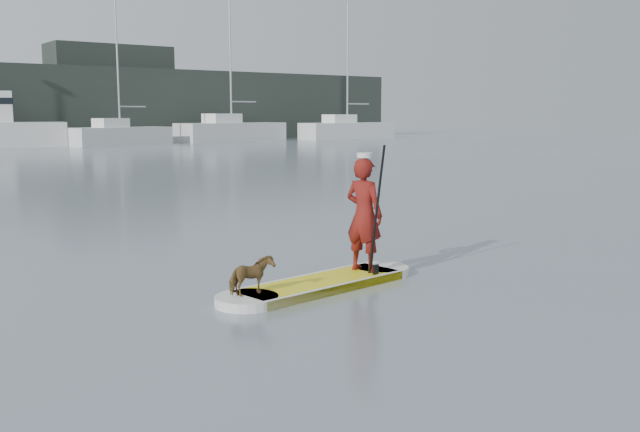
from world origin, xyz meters
TOP-DOWN VIEW (x-y plane):
  - ground at (0.00, 0.00)m, footprint 140.00×140.00m
  - paddleboard at (1.47, 1.58)m, footprint 3.28×1.09m
  - paddler at (2.32, 1.68)m, footprint 0.53×0.67m
  - white_cap at (2.32, 1.68)m, footprint 0.22×0.22m
  - dog at (0.31, 1.44)m, footprint 0.59×0.29m
  - paddle at (2.30, 1.38)m, footprint 0.10×0.30m
  - sailboat_e at (15.15, 44.95)m, footprint 7.88×3.90m
  - sailboat_f at (25.36, 46.58)m, footprint 9.96×4.15m
  - shore_building_east at (18.00, 54.00)m, footprint 10.00×4.00m
  - sailboat_g at (36.29, 44.79)m, footprint 9.09×2.82m

SIDE VIEW (x-z plane):
  - ground at x=0.00m, z-range 0.00..0.00m
  - paddleboard at x=1.47m, z-range 0.00..0.12m
  - dog at x=0.31m, z-range 0.12..0.61m
  - sailboat_e at x=15.15m, z-range -4.69..6.25m
  - paddle at x=2.30m, z-range -0.20..1.80m
  - sailboat_g at x=36.29m, z-range -5.15..6.89m
  - paddler at x=2.32m, z-range 0.12..1.75m
  - sailboat_f at x=25.36m, z-range -6.26..8.21m
  - white_cap at x=2.32m, z-range 1.75..1.82m
  - shore_building_east at x=18.00m, z-range 0.00..8.00m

